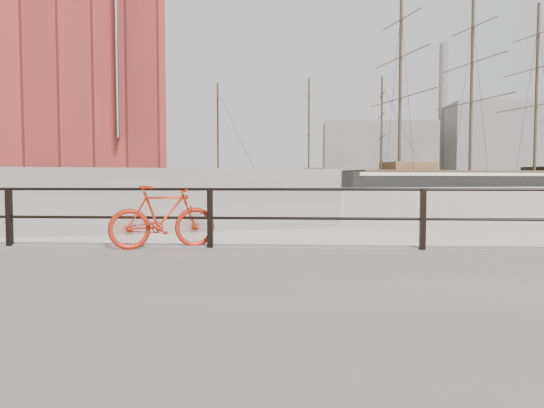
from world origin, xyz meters
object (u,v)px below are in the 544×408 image
(schooner_mid, at_px, (344,187))
(schooner_left, at_px, (185,188))
(bicycle, at_px, (163,217))
(barque_black, at_px, (469,187))
(workboat_far, at_px, (13,192))

(schooner_mid, relative_size, schooner_left, 1.23)
(bicycle, relative_size, barque_black, 0.03)
(workboat_far, bearing_deg, schooner_left, 55.21)
(barque_black, height_order, schooner_left, barque_black)
(barque_black, relative_size, schooner_left, 2.83)
(schooner_mid, xyz_separation_m, schooner_left, (-26.88, -11.76, 0.00))
(barque_black, distance_m, workboat_far, 76.91)
(barque_black, bearing_deg, bicycle, -131.36)
(barque_black, distance_m, schooner_mid, 24.59)
(schooner_left, bearing_deg, barque_black, 6.61)
(schooner_mid, bearing_deg, schooner_left, -153.90)
(bicycle, height_order, workboat_far, workboat_far)
(barque_black, xyz_separation_m, schooner_left, (-51.00, -16.61, 0.00))
(barque_black, relative_size, schooner_mid, 2.31)
(bicycle, relative_size, workboat_far, 0.18)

